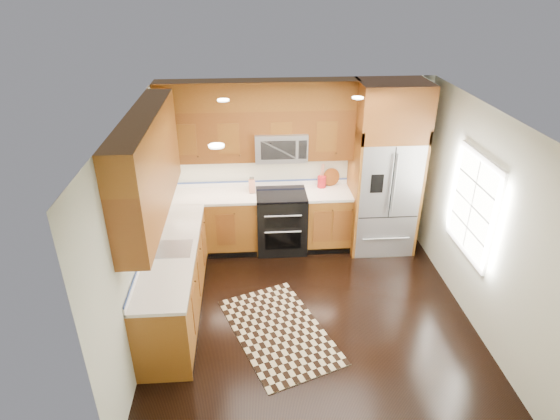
{
  "coord_description": "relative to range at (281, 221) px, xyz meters",
  "views": [
    {
      "loc": [
        -0.72,
        -4.69,
        3.95
      ],
      "look_at": [
        -0.35,
        0.6,
        1.22
      ],
      "focal_mm": 30.0,
      "sensor_mm": 36.0,
      "label": 1
    }
  ],
  "objects": [
    {
      "name": "wall_right",
      "position": [
        2.25,
        -1.67,
        0.83
      ],
      "size": [
        0.02,
        4.0,
        2.6
      ],
      "primitive_type": "cube",
      "color": "#B4B9A7",
      "rests_on": "ground"
    },
    {
      "name": "sink_faucet",
      "position": [
        -1.48,
        -1.44,
        0.52
      ],
      "size": [
        0.54,
        0.44,
        0.37
      ],
      "color": "#B2B2B7",
      "rests_on": "countertop"
    },
    {
      "name": "cutting_board",
      "position": [
        0.8,
        0.27,
        0.48
      ],
      "size": [
        0.35,
        0.35,
        0.02
      ],
      "primitive_type": "cylinder",
      "rotation": [
        0.0,
        0.0,
        0.31
      ],
      "color": "brown",
      "rests_on": "countertop"
    },
    {
      "name": "base_cabinets",
      "position": [
        -0.98,
        -0.77,
        -0.02
      ],
      "size": [
        2.85,
        3.0,
        0.9
      ],
      "color": "brown",
      "rests_on": "ground"
    },
    {
      "name": "countertop",
      "position": [
        -0.84,
        -0.65,
        0.45
      ],
      "size": [
        2.86,
        3.01,
        0.04
      ],
      "color": "beige",
      "rests_on": "base_cabinets"
    },
    {
      "name": "wall_back",
      "position": [
        0.25,
        0.33,
        0.83
      ],
      "size": [
        4.0,
        0.02,
        2.6
      ],
      "primitive_type": "cube",
      "color": "#B4B9A7",
      "rests_on": "ground"
    },
    {
      "name": "upper_cabinets",
      "position": [
        -0.9,
        -0.58,
        1.56
      ],
      "size": [
        2.85,
        3.0,
        1.15
      ],
      "color": "brown",
      "rests_on": "ground"
    },
    {
      "name": "window",
      "position": [
        2.23,
        -1.47,
        0.93
      ],
      "size": [
        0.04,
        1.1,
        1.3
      ],
      "color": "white",
      "rests_on": "ground"
    },
    {
      "name": "knife_block",
      "position": [
        -0.44,
        0.11,
        0.57
      ],
      "size": [
        0.1,
        0.13,
        0.24
      ],
      "color": "#B67658",
      "rests_on": "countertop"
    },
    {
      "name": "wall_left",
      "position": [
        -1.75,
        -1.67,
        0.83
      ],
      "size": [
        0.02,
        4.0,
        2.6
      ],
      "primitive_type": "cube",
      "color": "#B4B9A7",
      "rests_on": "ground"
    },
    {
      "name": "ground",
      "position": [
        0.25,
        -1.67,
        -0.47
      ],
      "size": [
        4.0,
        4.0,
        0.0
      ],
      "primitive_type": "plane",
      "color": "black",
      "rests_on": "ground"
    },
    {
      "name": "refrigerator",
      "position": [
        1.55,
        -0.04,
        0.83
      ],
      "size": [
        0.98,
        0.75,
        2.6
      ],
      "color": "#B2B2B7",
      "rests_on": "ground"
    },
    {
      "name": "range",
      "position": [
        0.0,
        0.0,
        0.0
      ],
      "size": [
        0.76,
        0.67,
        0.95
      ],
      "color": "black",
      "rests_on": "ground"
    },
    {
      "name": "rug",
      "position": [
        -0.17,
        -1.95,
        -0.46
      ],
      "size": [
        1.54,
        1.94,
        0.01
      ],
      "primitive_type": "cube",
      "rotation": [
        0.0,
        0.0,
        0.36
      ],
      "color": "black",
      "rests_on": "ground"
    },
    {
      "name": "utensil_crock",
      "position": [
        0.64,
        0.2,
        0.6
      ],
      "size": [
        0.14,
        0.14,
        0.38
      ],
      "color": "maroon",
      "rests_on": "countertop"
    },
    {
      "name": "microwave",
      "position": [
        -0.0,
        0.13,
        1.19
      ],
      "size": [
        0.76,
        0.4,
        0.42
      ],
      "color": "#B2B2B7",
      "rests_on": "ground"
    }
  ]
}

